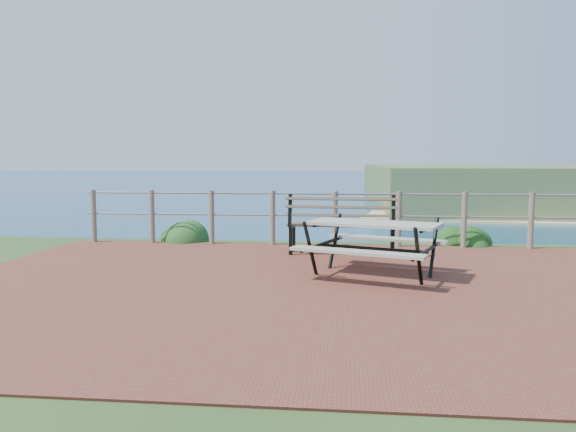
# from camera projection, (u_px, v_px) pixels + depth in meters

# --- Properties ---
(ground) EXTENTS (10.00, 7.00, 0.12)m
(ground) POSITION_uv_depth(u_px,v_px,m) (329.00, 287.00, 6.97)
(ground) COLOR brown
(ground) RESTS_ON ground
(ocean) EXTENTS (1200.00, 1200.00, 0.00)m
(ocean) POSITION_uv_depth(u_px,v_px,m) (346.00, 166.00, 204.96)
(ocean) COLOR #165A85
(ocean) RESTS_ON ground
(safety_railing) EXTENTS (9.40, 0.10, 1.00)m
(safety_railing) POSITION_uv_depth(u_px,v_px,m) (335.00, 216.00, 10.24)
(safety_railing) COLOR #6B5B4C
(safety_railing) RESTS_ON ground
(picnic_table) EXTENTS (1.86, 1.42, 0.73)m
(picnic_table) POSITION_uv_depth(u_px,v_px,m) (373.00, 243.00, 7.52)
(picnic_table) COLOR #A29D91
(picnic_table) RESTS_ON ground
(park_bench) EXTENTS (1.81, 0.54, 1.01)m
(park_bench) POSITION_uv_depth(u_px,v_px,m) (342.00, 216.00, 9.25)
(park_bench) COLOR brown
(park_bench) RESTS_ON ground
(shrub_lip_west) EXTENTS (0.82, 0.82, 0.58)m
(shrub_lip_west) POSITION_uv_depth(u_px,v_px,m) (178.00, 240.00, 11.12)
(shrub_lip_west) COLOR #1E501E
(shrub_lip_west) RESTS_ON ground
(shrub_lip_east) EXTENTS (0.86, 0.86, 0.64)m
(shrub_lip_east) POSITION_uv_depth(u_px,v_px,m) (466.00, 245.00, 10.54)
(shrub_lip_east) COLOR #153E13
(shrub_lip_east) RESTS_ON ground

